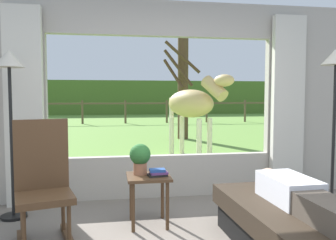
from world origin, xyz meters
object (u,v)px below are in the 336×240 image
object	(u,v)px
side_table	(148,184)
floor_lamp_right	(335,81)
rocking_chair	(43,183)
recliner_sofa	(297,230)
horse	(193,104)
reclining_person	(301,196)
book_stack	(158,173)
pasture_tree	(183,87)
floor_lamp_left	(10,83)
potted_plant	(140,157)

from	to	relation	value
side_table	floor_lamp_right	size ratio (longest dim) A/B	0.28
rocking_chair	recliner_sofa	bearing A→B (deg)	-31.93
horse	reclining_person	bearing A→B (deg)	55.34
book_stack	pasture_tree	world-z (taller)	pasture_tree
recliner_sofa	book_stack	distance (m)	1.39
floor_lamp_left	horse	bearing A→B (deg)	49.38
reclining_person	potted_plant	world-z (taller)	potted_plant
rocking_chair	pasture_tree	distance (m)	7.68
book_stack	pasture_tree	distance (m)	7.16
book_stack	potted_plant	bearing A→B (deg)	145.81
recliner_sofa	pasture_tree	bearing A→B (deg)	83.55
potted_plant	floor_lamp_right	size ratio (longest dim) A/B	0.17
recliner_sofa	side_table	size ratio (longest dim) A/B	3.32
potted_plant	book_stack	distance (m)	0.25
recliner_sofa	rocking_chair	distance (m)	2.25
recliner_sofa	floor_lamp_left	world-z (taller)	floor_lamp_left
book_stack	floor_lamp_left	xyz separation A→B (m)	(-1.53, 0.50, 0.92)
horse	book_stack	bearing A→B (deg)	39.33
side_table	floor_lamp_right	world-z (taller)	floor_lamp_right
rocking_chair	horse	xyz separation A→B (m)	(2.34, 3.96, 0.61)
rocking_chair	floor_lamp_right	bearing A→B (deg)	-10.59
book_stack	reclining_person	bearing A→B (deg)	-40.46
side_table	potted_plant	distance (m)	0.29
potted_plant	side_table	bearing A→B (deg)	-36.87
reclining_person	floor_lamp_left	xyz separation A→B (m)	(-2.58, 1.40, 0.95)
floor_lamp_right	floor_lamp_left	bearing A→B (deg)	172.54
reclining_person	floor_lamp_left	size ratio (longest dim) A/B	0.79
potted_plant	floor_lamp_left	bearing A→B (deg)	164.19
side_table	floor_lamp_left	world-z (taller)	floor_lamp_left
recliner_sofa	horse	distance (m)	4.70
reclining_person	pasture_tree	size ratio (longest dim) A/B	0.47
rocking_chair	pasture_tree	world-z (taller)	pasture_tree
side_table	pasture_tree	bearing A→B (deg)	75.48
reclining_person	side_table	world-z (taller)	reclining_person
recliner_sofa	side_table	bearing A→B (deg)	139.86
recliner_sofa	floor_lamp_left	size ratio (longest dim) A/B	0.95
side_table	horse	distance (m)	4.00
book_stack	pasture_tree	size ratio (longest dim) A/B	0.07
reclining_person	pasture_tree	xyz separation A→B (m)	(0.63, 7.78, 1.08)
book_stack	rocking_chair	bearing A→B (deg)	-168.97
book_stack	floor_lamp_right	distance (m)	2.20
recliner_sofa	floor_lamp_right	distance (m)	1.81
recliner_sofa	rocking_chair	world-z (taller)	rocking_chair
floor_lamp_left	floor_lamp_right	xyz separation A→B (m)	(3.51, -0.46, 0.03)
reclining_person	floor_lamp_right	world-z (taller)	floor_lamp_right
recliner_sofa	floor_lamp_left	bearing A→B (deg)	150.61
floor_lamp_right	side_table	bearing A→B (deg)	179.60
potted_plant	floor_lamp_left	world-z (taller)	floor_lamp_left
side_table	pasture_tree	distance (m)	7.15
potted_plant	horse	xyz separation A→B (m)	(1.43, 3.63, 0.45)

